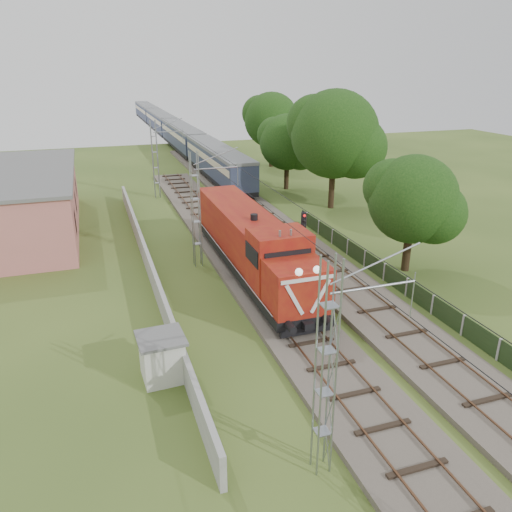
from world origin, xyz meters
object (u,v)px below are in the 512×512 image
object	(u,v)px
locomotive	(252,243)
relay_hut	(162,357)
signal_post	(303,233)
coach_rake	(170,128)

from	to	relation	value
locomotive	relay_hut	size ratio (longest dim) A/B	8.49
signal_post	relay_hut	bearing A→B (deg)	-141.68
coach_rake	signal_post	distance (m)	64.58
signal_post	coach_rake	bearing A→B (deg)	88.13
coach_rake	relay_hut	size ratio (longest dim) A/B	42.25
locomotive	signal_post	distance (m)	3.43
coach_rake	signal_post	bearing A→B (deg)	-91.87
relay_hut	signal_post	bearing A→B (deg)	38.32
signal_post	relay_hut	world-z (taller)	signal_post
locomotive	relay_hut	world-z (taller)	locomotive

